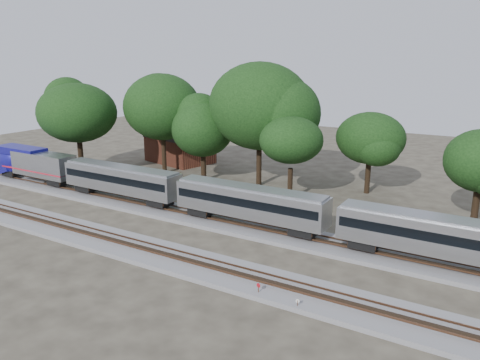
% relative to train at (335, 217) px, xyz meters
% --- Properties ---
extents(ground, '(160.00, 160.00, 0.00)m').
position_rel_train_xyz_m(ground, '(-8.58, -6.00, -3.10)').
color(ground, '#383328').
rests_on(ground, ground).
extents(track_far, '(160.00, 5.00, 0.73)m').
position_rel_train_xyz_m(track_far, '(-8.58, 0.00, -2.89)').
color(track_far, slate).
rests_on(track_far, ground).
extents(track_near, '(160.00, 5.00, 0.73)m').
position_rel_train_xyz_m(track_near, '(-8.58, -10.00, -2.89)').
color(track_near, slate).
rests_on(track_near, ground).
extents(train, '(104.53, 2.98, 4.39)m').
position_rel_train_xyz_m(train, '(0.00, 0.00, 0.00)').
color(train, '#B3B5BA').
rests_on(train, ground).
extents(switch_stand_red, '(0.35, 0.12, 1.12)m').
position_rel_train_xyz_m(switch_stand_red, '(-1.63, -11.82, -2.38)').
color(switch_stand_red, '#512D19').
rests_on(switch_stand_red, ground).
extents(switch_stand_white, '(0.28, 0.12, 0.92)m').
position_rel_train_xyz_m(switch_stand_white, '(1.69, -12.14, -2.51)').
color(switch_stand_white, '#512D19').
rests_on(switch_stand_white, ground).
extents(switch_lever, '(0.52, 0.33, 0.30)m').
position_rel_train_xyz_m(switch_lever, '(-0.69, -11.53, -2.95)').
color(switch_lever, '#512D19').
rests_on(switch_lever, ground).
extents(brick_building, '(12.06, 9.75, 5.10)m').
position_rel_train_xyz_m(brick_building, '(-35.39, 22.07, -0.53)').
color(brick_building, brown).
rests_on(brick_building, ground).
extents(tree_0, '(9.44, 9.44, 13.30)m').
position_rel_train_xyz_m(tree_0, '(-43.33, 7.86, 6.18)').
color(tree_0, black).
rests_on(tree_0, ground).
extents(tree_1, '(10.30, 10.30, 14.53)m').
position_rel_train_xyz_m(tree_1, '(-32.46, 14.44, 7.03)').
color(tree_1, black).
rests_on(tree_1, ground).
extents(tree_2, '(7.67, 7.67, 10.81)m').
position_rel_train_xyz_m(tree_2, '(-24.67, 13.82, 4.43)').
color(tree_2, black).
rests_on(tree_2, ground).
extents(tree_3, '(11.14, 11.14, 15.70)m').
position_rel_train_xyz_m(tree_3, '(-16.66, 15.77, 7.85)').
color(tree_3, black).
rests_on(tree_3, ground).
extents(tree_4, '(7.75, 7.75, 10.92)m').
position_rel_train_xyz_m(tree_4, '(-9.94, 11.53, 4.51)').
color(tree_4, black).
rests_on(tree_4, ground).
extents(tree_5, '(7.42, 7.42, 10.46)m').
position_rel_train_xyz_m(tree_5, '(-2.60, 19.69, 4.18)').
color(tree_5, black).
rests_on(tree_5, ground).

